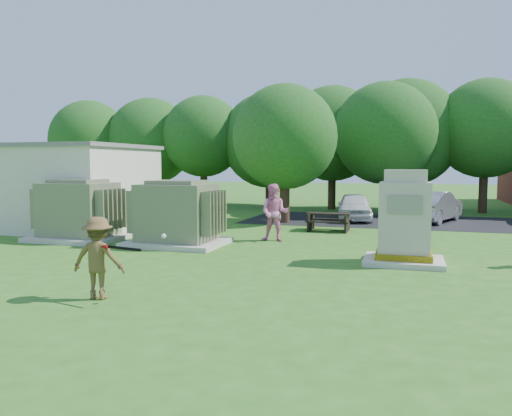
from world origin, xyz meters
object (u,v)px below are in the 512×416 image
(transformer_right, at_px, (177,215))
(car_silver_a, at_px, (433,207))
(transformer_left, at_px, (79,211))
(car_white, at_px, (354,206))
(generator_cabinet, at_px, (405,223))
(picnic_table, at_px, (329,220))
(person_at_picnic, at_px, (275,213))
(batter, at_px, (98,258))

(transformer_right, distance_m, car_silver_a, 12.27)
(transformer_left, relative_size, car_white, 0.81)
(car_white, bearing_deg, transformer_right, -125.94)
(generator_cabinet, distance_m, picnic_table, 6.49)
(transformer_right, bearing_deg, person_at_picnic, 30.12)
(picnic_table, distance_m, batter, 11.41)
(transformer_right, relative_size, car_white, 0.81)
(transformer_left, bearing_deg, transformer_right, 0.00)
(generator_cabinet, bearing_deg, car_silver_a, 83.74)
(generator_cabinet, bearing_deg, car_white, 103.27)
(picnic_table, bearing_deg, batter, -103.55)
(transformer_right, distance_m, car_white, 10.06)
(person_at_picnic, bearing_deg, car_white, 74.47)
(transformer_right, bearing_deg, transformer_left, 180.00)
(person_at_picnic, xyz_separation_m, car_white, (1.86, 7.29, -0.33))
(picnic_table, xyz_separation_m, car_white, (0.53, 4.13, 0.20))
(batter, distance_m, car_silver_a, 16.89)
(transformer_left, distance_m, picnic_table, 9.18)
(picnic_table, xyz_separation_m, person_at_picnic, (-1.33, -3.16, 0.53))
(car_white, bearing_deg, generator_cabinet, -85.11)
(person_at_picnic, relative_size, car_white, 0.52)
(car_silver_a, bearing_deg, car_white, 24.97)
(transformer_left, bearing_deg, picnic_table, 31.43)
(generator_cabinet, xyz_separation_m, person_at_picnic, (-4.20, 2.63, -0.10))
(car_silver_a, bearing_deg, generator_cabinet, 103.91)
(transformer_left, height_order, generator_cabinet, generator_cabinet)
(car_silver_a, bearing_deg, picnic_table, 68.10)
(batter, height_order, car_silver_a, batter)
(batter, bearing_deg, picnic_table, -111.92)
(transformer_right, bearing_deg, generator_cabinet, -8.21)
(car_silver_a, bearing_deg, person_at_picnic, 75.12)
(car_white, relative_size, car_silver_a, 0.88)
(picnic_table, bearing_deg, transformer_right, -130.76)
(person_at_picnic, height_order, car_white, person_at_picnic)
(transformer_right, height_order, batter, transformer_right)
(transformer_left, distance_m, car_white, 12.22)
(car_silver_a, bearing_deg, transformer_right, 68.77)
(generator_cabinet, height_order, person_at_picnic, generator_cabinet)
(batter, height_order, person_at_picnic, person_at_picnic)
(batter, distance_m, person_at_picnic, 8.05)
(transformer_left, xyz_separation_m, person_at_picnic, (6.49, 1.62, -0.00))
(generator_cabinet, xyz_separation_m, car_silver_a, (1.12, 10.21, -0.37))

